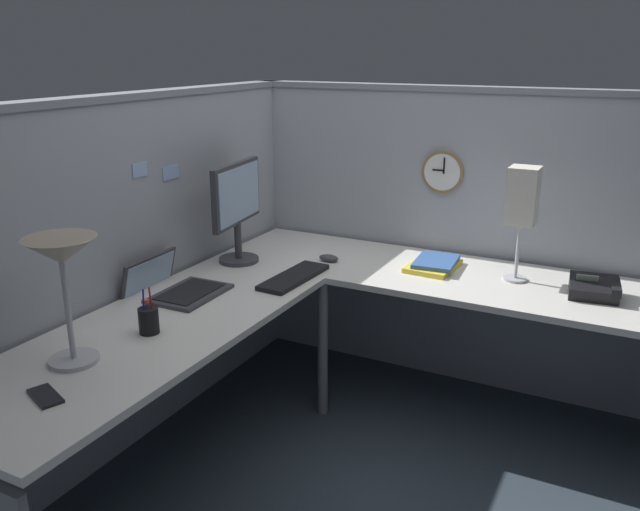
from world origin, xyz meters
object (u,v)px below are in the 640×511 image
object	(u,v)px
computer_mouse	(329,258)
office_phone	(595,289)
laptop	(172,287)
keyboard	(294,277)
desk_lamp_dome	(62,262)
monitor	(237,205)
book_stack	(434,264)
wall_clock	(443,172)
desk_lamp_paper	(523,199)
pen_cup	(149,320)
cell_phone	(45,396)

from	to	relation	value
computer_mouse	office_phone	xyz separation A→B (m)	(0.08, -1.25, 0.02)
laptop	keyboard	xyz separation A→B (m)	(0.39, -0.40, -0.01)
computer_mouse	desk_lamp_dome	world-z (taller)	desk_lamp_dome
monitor	desk_lamp_dome	bearing A→B (deg)	-174.34
laptop	book_stack	bearing A→B (deg)	-47.79
office_phone	wall_clock	bearing A→B (deg)	66.10
wall_clock	book_stack	bearing A→B (deg)	-166.45
keyboard	book_stack	xyz separation A→B (m)	(0.45, -0.53, 0.01)
computer_mouse	desk_lamp_paper	distance (m)	0.98
laptop	office_phone	distance (m)	1.85
desk_lamp_dome	book_stack	xyz separation A→B (m)	(1.53, -0.79, -0.34)
laptop	keyboard	distance (m)	0.56
computer_mouse	desk_lamp_dome	bearing A→B (deg)	168.53
laptop	desk_lamp_dome	bearing A→B (deg)	-168.64
laptop	pen_cup	world-z (taller)	pen_cup
book_stack	wall_clock	bearing A→B (deg)	13.55
monitor	wall_clock	distance (m)	1.07
monitor	pen_cup	xyz separation A→B (m)	(-0.88, -0.19, -0.24)
keyboard	pen_cup	xyz separation A→B (m)	(-0.77, 0.19, 0.04)
laptop	wall_clock	bearing A→B (deg)	-36.71
computer_mouse	wall_clock	distance (m)	0.74
computer_mouse	keyboard	bearing A→B (deg)	175.80
cell_phone	wall_clock	distance (m)	2.18
computer_mouse	desk_lamp_paper	world-z (taller)	desk_lamp_paper
desk_lamp_paper	wall_clock	world-z (taller)	wall_clock
keyboard	laptop	bearing A→B (deg)	137.04
pen_cup	wall_clock	bearing A→B (deg)	-22.98
laptop	desk_lamp_dome	distance (m)	0.78
computer_mouse	pen_cup	world-z (taller)	pen_cup
desk_lamp_dome	wall_clock	world-z (taller)	wall_clock
book_stack	office_phone	bearing A→B (deg)	-94.25
monitor	computer_mouse	xyz separation A→B (m)	(0.21, -0.40, -0.28)
keyboard	office_phone	size ratio (longest dim) A/B	1.90
monitor	keyboard	xyz separation A→B (m)	(-0.11, -0.38, -0.28)
computer_mouse	office_phone	size ratio (longest dim) A/B	0.46
pen_cup	cell_phone	size ratio (longest dim) A/B	1.25
laptop	desk_lamp_paper	size ratio (longest dim) A/B	0.73
keyboard	book_stack	world-z (taller)	book_stack
monitor	book_stack	world-z (taller)	monitor
pen_cup	office_phone	size ratio (longest dim) A/B	0.79
pen_cup	cell_phone	bearing A→B (deg)	-175.68
pen_cup	cell_phone	world-z (taller)	pen_cup
wall_clock	laptop	bearing A→B (deg)	143.29
pen_cup	desk_lamp_paper	bearing A→B (deg)	-41.91
desk_lamp_dome	desk_lamp_paper	xyz separation A→B (m)	(1.54, -1.18, 0.02)
computer_mouse	wall_clock	world-z (taller)	wall_clock
monitor	desk_lamp_dome	size ratio (longest dim) A/B	1.12
desk_lamp_dome	office_phone	world-z (taller)	desk_lamp_dome
book_stack	desk_lamp_paper	world-z (taller)	desk_lamp_paper
pen_cup	desk_lamp_dome	bearing A→B (deg)	167.31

